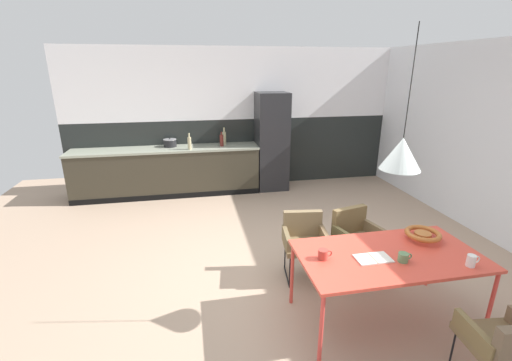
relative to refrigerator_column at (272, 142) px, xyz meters
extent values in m
plane|color=tan|center=(-0.64, -3.14, -0.96)|extent=(9.25, 9.25, 0.00)
cube|color=black|center=(-0.64, 0.36, -0.27)|extent=(6.60, 0.12, 1.37)
cube|color=white|center=(-0.64, 0.36, 1.10)|extent=(6.60, 0.12, 1.37)
cube|color=#353024|center=(-2.05, 0.00, -0.52)|extent=(3.47, 0.60, 0.88)
cube|color=gray|center=(-2.05, 0.00, -0.06)|extent=(3.50, 0.63, 0.04)
cube|color=black|center=(-2.05, -0.30, -0.91)|extent=(3.47, 0.01, 0.10)
cube|color=#232326|center=(0.00, 0.00, 0.00)|extent=(0.60, 0.60, 1.91)
cube|color=#E14836|center=(0.15, -4.02, -0.25)|extent=(1.68, 0.89, 0.03)
cylinder|color=#DD4439|center=(-0.65, -3.62, -0.61)|extent=(0.04, 0.04, 0.69)
cylinder|color=#D9463E|center=(0.95, -3.62, -0.61)|extent=(0.04, 0.04, 0.69)
cylinder|color=#E2443E|center=(-0.65, -4.43, -0.61)|extent=(0.04, 0.04, 0.69)
cylinder|color=#E1423A|center=(0.95, -4.43, -0.61)|extent=(0.04, 0.04, 0.69)
cube|color=brown|center=(0.28, -3.24, -0.53)|extent=(0.58, 0.56, 0.06)
cube|color=brown|center=(0.23, -3.05, -0.34)|extent=(0.46, 0.19, 0.32)
cube|color=brown|center=(0.49, -3.19, -0.43)|extent=(0.15, 0.41, 0.14)
cube|color=brown|center=(0.06, -3.30, -0.43)|extent=(0.15, 0.41, 0.14)
cylinder|color=black|center=(0.52, -3.38, -0.76)|extent=(0.02, 0.02, 0.40)
cylinder|color=black|center=(0.13, -3.47, -0.76)|extent=(0.02, 0.02, 0.40)
cylinder|color=black|center=(0.43, -3.01, -0.76)|extent=(0.02, 0.02, 0.40)
cylinder|color=black|center=(0.04, -3.11, -0.76)|extent=(0.02, 0.02, 0.40)
cylinder|color=black|center=(0.47, -3.19, -0.95)|extent=(0.11, 0.41, 0.02)
cylinder|color=black|center=(0.08, -3.29, -0.95)|extent=(0.11, 0.41, 0.02)
cube|color=brown|center=(0.57, -4.89, -0.54)|extent=(0.53, 0.51, 0.06)
cube|color=brown|center=(0.35, -4.86, -0.44)|extent=(0.10, 0.42, 0.14)
cylinder|color=black|center=(0.39, -4.68, -0.76)|extent=(0.02, 0.02, 0.39)
cylinder|color=black|center=(0.79, -4.72, -0.76)|extent=(0.02, 0.02, 0.39)
cube|color=brown|center=(-0.37, -3.19, -0.54)|extent=(0.54, 0.52, 0.06)
cube|color=brown|center=(-0.34, -3.00, -0.35)|extent=(0.46, 0.14, 0.31)
cube|color=brown|center=(-0.15, -3.22, -0.44)|extent=(0.10, 0.42, 0.14)
cube|color=brown|center=(-0.59, -3.17, -0.44)|extent=(0.10, 0.42, 0.14)
cylinder|color=black|center=(-0.19, -3.41, -0.76)|extent=(0.02, 0.02, 0.39)
cylinder|color=black|center=(-0.59, -3.36, -0.76)|extent=(0.02, 0.02, 0.39)
cylinder|color=black|center=(-0.14, -3.03, -0.76)|extent=(0.02, 0.02, 0.39)
cylinder|color=black|center=(-0.54, -2.98, -0.76)|extent=(0.02, 0.02, 0.39)
cylinder|color=black|center=(-0.17, -3.22, -0.95)|extent=(0.07, 0.41, 0.02)
cylinder|color=black|center=(-0.57, -3.17, -0.95)|extent=(0.07, 0.41, 0.02)
cylinder|color=#B2662D|center=(0.63, -3.83, -0.20)|extent=(0.16, 0.16, 0.07)
torus|color=#B6632A|center=(0.63, -3.83, -0.17)|extent=(0.35, 0.35, 0.05)
cube|color=white|center=(-0.12, -4.08, -0.23)|extent=(0.16, 0.19, 0.01)
cube|color=white|center=(0.04, -4.08, -0.23)|extent=(0.16, 0.19, 0.01)
cube|color=beige|center=(-0.04, -4.08, -0.22)|extent=(0.01, 0.19, 0.00)
cylinder|color=white|center=(0.73, -4.35, -0.18)|extent=(0.07, 0.07, 0.11)
torus|color=white|center=(0.78, -4.35, -0.17)|extent=(0.07, 0.01, 0.07)
cylinder|color=#B23D33|center=(-0.49, -3.99, -0.19)|extent=(0.09, 0.09, 0.09)
torus|color=#B23D33|center=(-0.43, -3.99, -0.18)|extent=(0.06, 0.01, 0.06)
cylinder|color=#5B8456|center=(0.20, -4.17, -0.19)|extent=(0.09, 0.09, 0.08)
torus|color=#5B8456|center=(0.25, -4.17, -0.19)|extent=(0.06, 0.01, 0.06)
cylinder|color=black|center=(-1.97, 0.12, 0.03)|extent=(0.24, 0.24, 0.13)
cylinder|color=gray|center=(-1.97, 0.12, 0.10)|extent=(0.25, 0.25, 0.01)
sphere|color=black|center=(-1.97, 0.12, 0.12)|extent=(0.02, 0.02, 0.02)
cylinder|color=maroon|center=(-1.00, -0.02, 0.07)|extent=(0.07, 0.07, 0.22)
cylinder|color=maroon|center=(-1.00, -0.02, 0.21)|extent=(0.03, 0.03, 0.06)
cylinder|color=tan|center=(-1.61, -0.19, 0.07)|extent=(0.07, 0.07, 0.23)
cylinder|color=tan|center=(-1.61, -0.19, 0.22)|extent=(0.03, 0.03, 0.08)
cylinder|color=tan|center=(-0.93, 0.13, 0.08)|extent=(0.07, 0.07, 0.24)
cylinder|color=tan|center=(-0.93, 0.13, 0.25)|extent=(0.03, 0.03, 0.09)
cylinder|color=black|center=(0.15, -4.00, 1.30)|extent=(0.01, 0.01, 0.89)
cone|color=silver|center=(0.15, -4.00, 0.72)|extent=(0.34, 0.34, 0.28)
camera|label=1|loc=(-1.60, -6.54, 1.41)|focal=24.14mm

